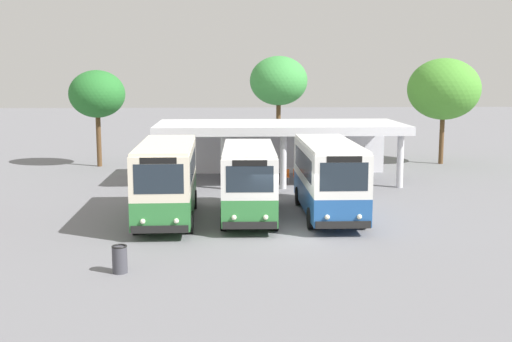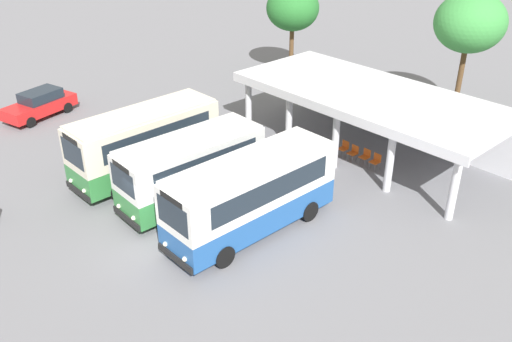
{
  "view_description": "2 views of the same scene",
  "coord_description": "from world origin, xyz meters",
  "views": [
    {
      "loc": [
        -2.22,
        -24.53,
        6.37
      ],
      "look_at": [
        -0.86,
        4.44,
        1.86
      ],
      "focal_mm": 45.08,
      "sensor_mm": 36.0,
      "label": 1
    },
    {
      "loc": [
        16.45,
        -9.56,
        13.14
      ],
      "look_at": [
        1.88,
        3.85,
        2.44
      ],
      "focal_mm": 38.6,
      "sensor_mm": 36.0,
      "label": 2
    }
  ],
  "objects": [
    {
      "name": "city_bus_middle_cream",
      "position": [
        2.29,
        3.21,
        1.83
      ],
      "size": [
        2.41,
        7.74,
        3.31
      ],
      "color": "black",
      "rests_on": "ground"
    },
    {
      "name": "waiting_chair_second_from_end",
      "position": [
        1.15,
        11.37,
        0.52
      ],
      "size": [
        0.46,
        0.46,
        0.86
      ],
      "color": "slate",
      "rests_on": "ground"
    },
    {
      "name": "roadside_tree_behind_canopy",
      "position": [
        1.5,
        20.76,
        5.69
      ],
      "size": [
        4.04,
        4.04,
        7.44
      ],
      "color": "brown",
      "rests_on": "ground"
    },
    {
      "name": "city_bus_second_in_row",
      "position": [
        -1.25,
        2.84,
        1.76
      ],
      "size": [
        2.46,
        6.87,
        3.17
      ],
      "color": "black",
      "rests_on": "ground"
    },
    {
      "name": "waiting_chair_fourth_seat",
      "position": [
        2.51,
        11.43,
        0.52
      ],
      "size": [
        0.46,
        0.46,
        0.86
      ],
      "color": "slate",
      "rests_on": "ground"
    },
    {
      "name": "waiting_chair_middle_seat",
      "position": [
        1.83,
        11.48,
        0.52
      ],
      "size": [
        0.46,
        0.46,
        0.86
      ],
      "color": "slate",
      "rests_on": "ground"
    },
    {
      "name": "ground_plane",
      "position": [
        0.0,
        0.0,
        0.0
      ],
      "size": [
        180.0,
        180.0,
        0.0
      ],
      "primitive_type": "plane",
      "color": "slate"
    },
    {
      "name": "waiting_chair_end_by_column",
      "position": [
        0.47,
        11.43,
        0.52
      ],
      "size": [
        0.46,
        0.46,
        0.86
      ],
      "color": "slate",
      "rests_on": "ground"
    },
    {
      "name": "roadside_tree_west_of_canopy",
      "position": [
        -10.8,
        19.01,
        4.85
      ],
      "size": [
        3.72,
        3.72,
        6.46
      ],
      "color": "brown",
      "rests_on": "ground"
    },
    {
      "name": "parked_car_flank",
      "position": [
        -15.58,
        2.0,
        0.83
      ],
      "size": [
        2.83,
        4.71,
        1.62
      ],
      "color": "black",
      "rests_on": "ground"
    },
    {
      "name": "city_bus_nearest_orange",
      "position": [
        -4.78,
        2.71,
        1.85
      ],
      "size": [
        2.46,
        7.51,
        3.36
      ],
      "color": "black",
      "rests_on": "ground"
    },
    {
      "name": "terminal_canopy",
      "position": [
        0.9,
        13.34,
        2.66
      ],
      "size": [
        14.26,
        6.3,
        3.4
      ],
      "color": "silver",
      "rests_on": "ground"
    }
  ]
}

